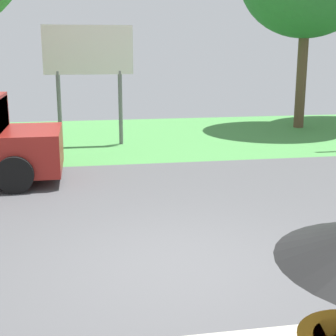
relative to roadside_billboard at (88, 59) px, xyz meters
The scene contains 2 objects.
ground_plane 6.45m from the roadside_billboard, 80.95° to the right, with size 40.00×22.00×0.20m.
roadside_billboard is the anchor object (origin of this frame).
Camera 1 is at (-1.18, -6.14, 2.87)m, focal length 52.94 mm.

